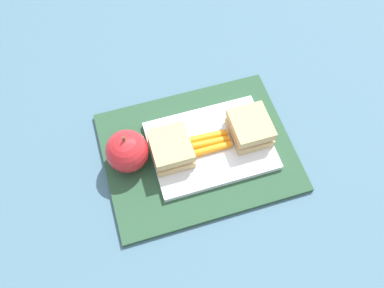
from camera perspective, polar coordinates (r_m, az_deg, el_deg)
The scene contains 7 objects.
ground_plane at distance 0.81m, azimuth 0.84°, elevation -1.22°, with size 2.40×2.40×0.00m, color #42667A.
lunchbag_mat at distance 0.81m, azimuth 0.85°, elevation -1.05°, with size 0.36×0.28×0.01m, color #284C33.
food_tray at distance 0.80m, azimuth 2.56°, elevation -0.23°, with size 0.23×0.17×0.01m, color white.
sandwich_half_left at distance 0.80m, azimuth 7.98°, elevation 2.18°, with size 0.07×0.08×0.04m.
sandwich_half_right at distance 0.77m, azimuth -2.90°, elevation -0.69°, with size 0.07×0.08×0.04m.
carrot_sticks_bundle at distance 0.79m, azimuth 2.56°, elevation 0.19°, with size 0.08×0.04×0.02m.
apple at distance 0.77m, azimuth -8.89°, elevation -0.98°, with size 0.08×0.08×0.09m.
Camera 1 is at (0.12, 0.36, 0.72)m, focal length 38.86 mm.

